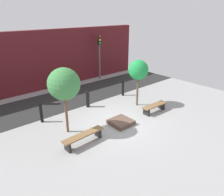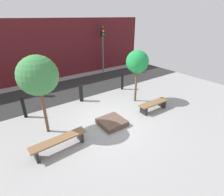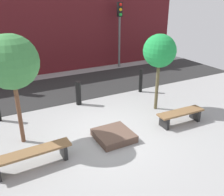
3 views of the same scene
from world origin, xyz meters
name	(u,v)px [view 1 (image 1 of 3)]	position (x,y,z in m)	size (l,w,h in m)	color
ground_plane	(118,122)	(0.00, 0.00, 0.00)	(18.00, 18.00, 0.00)	#969696
road_strip	(71,97)	(0.00, 4.64, 0.01)	(18.00, 3.51, 0.01)	#272727
building_facade	(47,60)	(0.00, 7.53, 2.09)	(16.20, 0.50, 4.18)	#511419
bench_left	(83,137)	(-2.42, -0.44, 0.34)	(1.99, 0.46, 0.46)	black
bench_right	(154,107)	(2.42, -0.44, 0.32)	(1.68, 0.49, 0.44)	black
planter_bed	(121,122)	(0.00, -0.24, 0.11)	(1.06, 1.07, 0.22)	brown
tree_behind_left_bench	(64,84)	(-2.42, 0.89, 2.39)	(1.45, 1.45, 3.12)	brown
tree_behind_right_bench	(138,70)	(2.42, 0.89, 2.18)	(1.16, 1.16, 2.79)	brown
bollard_far_left	(41,113)	(-2.91, 2.64, 0.51)	(0.15, 0.15, 1.02)	black
bollard_left	(88,99)	(0.00, 2.64, 0.48)	(0.21, 0.21, 0.95)	black
bollard_center	(123,88)	(2.91, 2.64, 0.52)	(0.16, 0.16, 1.05)	black
traffic_light_mid_west	(99,49)	(4.13, 6.68, 2.51)	(0.28, 0.27, 3.63)	#575757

